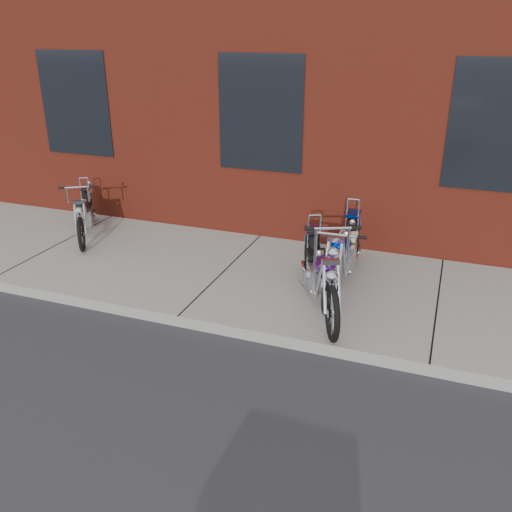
% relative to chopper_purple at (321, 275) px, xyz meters
% --- Properties ---
extents(ground, '(120.00, 120.00, 0.00)m').
position_rel_chopper_purple_xyz_m(ground, '(-1.57, -0.93, -0.56)').
color(ground, '#2E2E30').
rests_on(ground, ground).
extents(sidewalk, '(22.00, 3.00, 0.15)m').
position_rel_chopper_purple_xyz_m(sidewalk, '(-1.57, 0.57, -0.49)').
color(sidewalk, gray).
rests_on(sidewalk, ground).
extents(building_brick, '(22.00, 10.00, 8.00)m').
position_rel_chopper_purple_xyz_m(building_brick, '(-1.57, 7.07, 3.44)').
color(building_brick, maroon).
rests_on(building_brick, ground).
extents(chopper_purple, '(0.99, 2.14, 1.28)m').
position_rel_chopper_purple_xyz_m(chopper_purple, '(0.00, 0.00, 0.00)').
color(chopper_purple, black).
rests_on(chopper_purple, sidewalk).
extents(chopper_blue, '(0.58, 2.37, 1.03)m').
position_rel_chopper_purple_xyz_m(chopper_blue, '(0.13, 0.70, 0.02)').
color(chopper_blue, black).
rests_on(chopper_blue, sidewalk).
extents(chopper_third, '(1.14, 1.73, 1.01)m').
position_rel_chopper_purple_xyz_m(chopper_third, '(-4.38, 1.08, -0.05)').
color(chopper_third, black).
rests_on(chopper_third, sidewalk).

